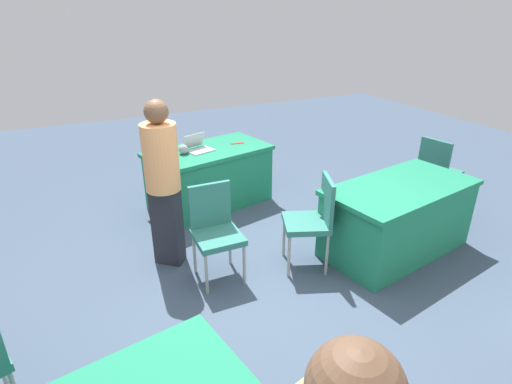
# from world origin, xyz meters

# --- Properties ---
(ground_plane) EXTENTS (14.40, 14.40, 0.00)m
(ground_plane) POSITION_xyz_m (0.00, 0.00, 0.00)
(ground_plane) COLOR #3D4C60
(table_foreground) EXTENTS (1.72, 1.15, 0.78)m
(table_foreground) POSITION_xyz_m (-0.24, -1.88, 0.39)
(table_foreground) COLOR #1E7A56
(table_foreground) RESTS_ON ground
(table_mid_left) EXTENTS (1.78, 1.11, 0.78)m
(table_mid_left) POSITION_xyz_m (-1.66, 0.11, 0.39)
(table_mid_left) COLOR #1E7A56
(table_mid_left) RESTS_ON ground
(chair_near_front) EXTENTS (0.52, 0.52, 0.94)m
(chair_near_front) POSITION_xyz_m (-2.92, -0.52, 0.54)
(chair_near_front) COLOR #9E9993
(chair_near_front) RESTS_ON ground
(chair_tucked_right) EXTENTS (0.45, 0.45, 0.94)m
(chair_tucked_right) POSITION_xyz_m (0.27, -0.31, 0.54)
(chair_tucked_right) COLOR #9E9993
(chair_tucked_right) RESTS_ON ground
(chair_aisle) EXTENTS (0.57, 0.57, 0.97)m
(chair_aisle) POSITION_xyz_m (-0.67, -0.03, 0.56)
(chair_aisle) COLOR #9E9993
(chair_aisle) RESTS_ON ground
(person_presenter) EXTENTS (0.48, 0.48, 1.72)m
(person_presenter) POSITION_xyz_m (0.63, -0.74, 0.96)
(person_presenter) COLOR #26262D
(person_presenter) RESTS_ON ground
(laptop_silver) EXTENTS (0.39, 0.37, 0.21)m
(laptop_silver) POSITION_xyz_m (-0.11, -1.89, 0.82)
(laptop_silver) COLOR silver
(laptop_silver) RESTS_ON table_foreground
(yarn_ball) EXTENTS (0.12, 0.12, 0.12)m
(yarn_ball) POSITION_xyz_m (0.10, -1.84, 0.84)
(yarn_ball) COLOR gray
(yarn_ball) RESTS_ON table_foreground
(scissors_red) EXTENTS (0.18, 0.06, 0.01)m
(scissors_red) POSITION_xyz_m (-0.68, -1.94, 0.78)
(scissors_red) COLOR red
(scissors_red) RESTS_ON table_foreground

